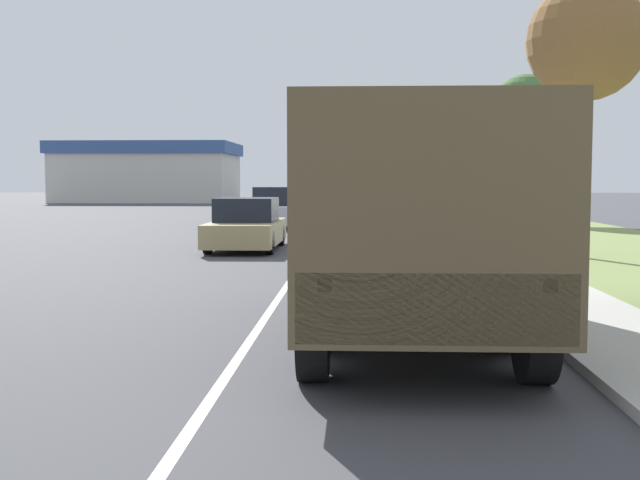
# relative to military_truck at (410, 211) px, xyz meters

# --- Properties ---
(ground_plane) EXTENTS (180.00, 180.00, 0.00)m
(ground_plane) POSITION_rel_military_truck_xyz_m (-1.97, 28.89, -1.59)
(ground_plane) COLOR #424247
(lane_centre_stripe) EXTENTS (0.12, 120.00, 0.00)m
(lane_centre_stripe) POSITION_rel_military_truck_xyz_m (-1.97, 28.89, -1.59)
(lane_centre_stripe) COLOR silver
(lane_centre_stripe) RESTS_ON ground
(sidewalk_right) EXTENTS (1.80, 120.00, 0.12)m
(sidewalk_right) POSITION_rel_military_truck_xyz_m (2.53, 28.89, -1.53)
(sidewalk_right) COLOR beige
(sidewalk_right) RESTS_ON ground
(grass_strip_right) EXTENTS (7.00, 120.00, 0.02)m
(grass_strip_right) POSITION_rel_military_truck_xyz_m (6.93, 28.89, -1.58)
(grass_strip_right) COLOR olive
(grass_strip_right) RESTS_ON ground
(military_truck) EXTENTS (2.45, 6.88, 2.78)m
(military_truck) POSITION_rel_military_truck_xyz_m (0.00, 0.00, 0.00)
(military_truck) COLOR #606647
(military_truck) RESTS_ON ground
(car_nearest_ahead) EXTENTS (1.87, 4.67, 1.47)m
(car_nearest_ahead) POSITION_rel_military_truck_xyz_m (-3.82, 12.73, -0.93)
(car_nearest_ahead) COLOR tan
(car_nearest_ahead) RESTS_ON ground
(car_second_ahead) EXTENTS (1.76, 4.38, 1.70)m
(car_second_ahead) POSITION_rel_military_truck_xyz_m (-4.15, 23.35, -0.84)
(car_second_ahead) COLOR #B7BABF
(car_second_ahead) RESTS_ON ground
(car_third_ahead) EXTENTS (1.81, 4.10, 1.59)m
(car_third_ahead) POSITION_rel_military_truck_xyz_m (-3.45, 35.65, -0.88)
(car_third_ahead) COLOR #336B3D
(car_third_ahead) RESTS_ON ground
(tree_mid_right) EXTENTS (2.96, 2.96, 6.89)m
(tree_mid_right) POSITION_rel_military_truck_xyz_m (5.02, 10.50, 3.80)
(tree_mid_right) COLOR #4C3D2D
(tree_mid_right) RESTS_ON grass_strip_right
(tree_far_right) EXTENTS (3.31, 3.31, 6.88)m
(tree_far_right) POSITION_rel_military_truck_xyz_m (7.16, 28.09, 3.62)
(tree_far_right) COLOR #4C3D2D
(tree_far_right) RESTS_ON grass_strip_right
(building_distant) EXTENTS (15.91, 11.00, 5.38)m
(building_distant) POSITION_rel_military_truck_xyz_m (-19.83, 63.10, 1.13)
(building_distant) COLOR beige
(building_distant) RESTS_ON ground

